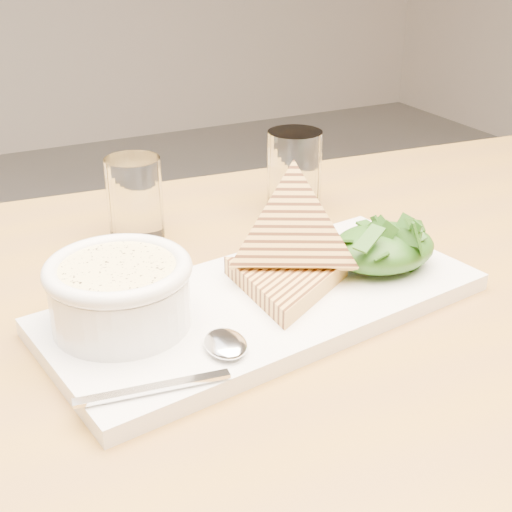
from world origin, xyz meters
name	(u,v)px	position (x,y,z in m)	size (l,w,h in m)	color
table_top	(285,355)	(-0.02, -0.09, 0.70)	(1.32, 0.88, 0.04)	olive
table_leg_br	(462,331)	(0.59, 0.30, 0.34)	(0.06, 0.06, 0.68)	olive
platter	(265,303)	(-0.02, -0.04, 0.73)	(0.42, 0.19, 0.02)	white
soup_bowl	(121,301)	(-0.16, -0.03, 0.76)	(0.12, 0.12, 0.05)	white
soup	(118,271)	(-0.16, -0.03, 0.79)	(0.10, 0.10, 0.01)	#F6E192
bowl_rim	(118,269)	(-0.16, -0.03, 0.79)	(0.13, 0.13, 0.01)	white
sandwich_flat	(286,283)	(0.00, -0.04, 0.75)	(0.14, 0.14, 0.02)	#C59445
sandwich_lean	(293,232)	(0.02, -0.02, 0.79)	(0.14, 0.14, 0.08)	#C59445
salad_base	(383,248)	(0.12, -0.04, 0.76)	(0.11, 0.09, 0.04)	#1A460F
arugula_pile	(383,243)	(0.12, -0.04, 0.77)	(0.11, 0.10, 0.05)	#284F18
spoon_bowl	(226,344)	(-0.09, -0.11, 0.75)	(0.04, 0.05, 0.01)	silver
spoon_handle	(153,388)	(-0.16, -0.14, 0.74)	(0.12, 0.01, 0.00)	silver
glass_near	(135,199)	(-0.07, 0.18, 0.77)	(0.06, 0.06, 0.10)	white
glass_far	(294,172)	(0.13, 0.17, 0.77)	(0.07, 0.07, 0.10)	white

